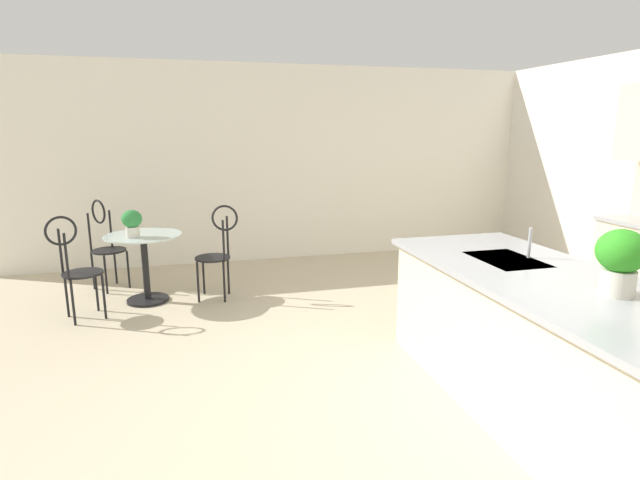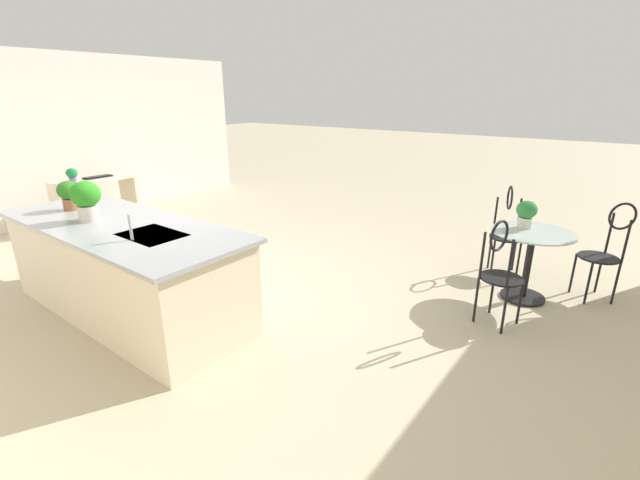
# 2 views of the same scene
# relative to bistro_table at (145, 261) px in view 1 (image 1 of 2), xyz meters

# --- Properties ---
(ground_plane) EXTENTS (40.00, 40.00, 0.00)m
(ground_plane) POSITION_rel_bistro_table_xyz_m (2.73, 1.82, -0.45)
(ground_plane) COLOR beige
(wall_left_window) EXTENTS (0.12, 7.80, 2.70)m
(wall_left_window) POSITION_rel_bistro_table_xyz_m (-1.53, 1.82, 0.90)
(wall_left_window) COLOR silver
(wall_left_window) RESTS_ON ground
(kitchen_island) EXTENTS (2.80, 1.06, 0.92)m
(kitchen_island) POSITION_rel_bistro_table_xyz_m (3.03, 2.67, 0.02)
(kitchen_island) COLOR beige
(kitchen_island) RESTS_ON ground
(bistro_table) EXTENTS (0.80, 0.80, 0.74)m
(bistro_table) POSITION_rel_bistro_table_xyz_m (0.00, 0.00, 0.00)
(bistro_table) COLOR black
(bistro_table) RESTS_ON ground
(chair_near_window) EXTENTS (0.50, 0.52, 1.04)m
(chair_near_window) POSITION_rel_bistro_table_xyz_m (0.39, -0.60, 0.13)
(chair_near_window) COLOR black
(chair_near_window) RESTS_ON ground
(chair_by_island) EXTENTS (0.53, 0.53, 1.04)m
(chair_by_island) POSITION_rel_bistro_table_xyz_m (-0.62, -0.47, 0.13)
(chair_by_island) COLOR black
(chair_by_island) RESTS_ON ground
(chair_toward_desk) EXTENTS (0.46, 0.52, 1.04)m
(chair_toward_desk) POSITION_rel_bistro_table_xyz_m (0.09, 0.76, 0.13)
(chair_toward_desk) COLOR black
(chair_toward_desk) RESTS_ON ground
(sink_faucet) EXTENTS (0.02, 0.02, 0.22)m
(sink_faucet) POSITION_rel_bistro_table_xyz_m (2.48, 2.85, 0.58)
(sink_faucet) COLOR #B2B5BA
(sink_faucet) RESTS_ON kitchen_island
(potted_plant_on_table) EXTENTS (0.20, 0.20, 0.29)m
(potted_plant_on_table) POSITION_rel_bistro_table_xyz_m (0.11, -0.09, 0.46)
(potted_plant_on_table) COLOR beige
(potted_plant_on_table) RESTS_ON bistro_table
(potted_plant_counter_near) EXTENTS (0.27, 0.27, 0.38)m
(potted_plant_counter_near) POSITION_rel_bistro_table_xyz_m (3.33, 2.78, 0.69)
(potted_plant_counter_near) COLOR beige
(potted_plant_counter_near) RESTS_ON kitchen_island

